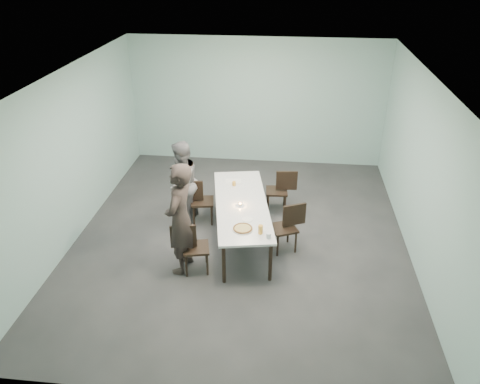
# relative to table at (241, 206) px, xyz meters

# --- Properties ---
(ground) EXTENTS (7.00, 7.00, 0.00)m
(ground) POSITION_rel_table_xyz_m (-0.02, 0.06, -0.69)
(ground) COLOR #333335
(ground) RESTS_ON ground
(room_shell) EXTENTS (6.02, 7.02, 3.01)m
(room_shell) POSITION_rel_table_xyz_m (-0.02, 0.06, 1.33)
(room_shell) COLOR #9AC2BE
(room_shell) RESTS_ON ground
(table) EXTENTS (1.36, 2.72, 0.75)m
(table) POSITION_rel_table_xyz_m (0.00, 0.00, 0.00)
(table) COLOR white
(table) RESTS_ON ground
(chair_near_left) EXTENTS (0.65, 0.50, 0.87)m
(chair_near_left) POSITION_rel_table_xyz_m (-0.72, -1.01, -0.19)
(chair_near_left) COLOR black
(chair_near_left) RESTS_ON ground
(chair_far_left) EXTENTS (0.64, 0.48, 0.87)m
(chair_far_left) POSITION_rel_table_xyz_m (-0.89, 0.54, -0.19)
(chair_far_left) COLOR black
(chair_far_left) RESTS_ON ground
(chair_near_right) EXTENTS (0.65, 0.56, 0.87)m
(chair_near_right) POSITION_rel_table_xyz_m (0.84, -0.20, -0.19)
(chair_near_right) COLOR black
(chair_near_right) RESTS_ON ground
(chair_far_right) EXTENTS (0.63, 0.45, 0.87)m
(chair_far_right) POSITION_rel_table_xyz_m (0.67, 1.14, -0.19)
(chair_far_right) COLOR black
(chair_far_right) RESTS_ON ground
(diner_near) EXTENTS (0.56, 0.76, 1.91)m
(diner_near) POSITION_rel_table_xyz_m (-0.87, -0.97, 0.26)
(diner_near) COLOR black
(diner_near) RESTS_ON ground
(diner_far) EXTENTS (0.75, 0.89, 1.63)m
(diner_far) POSITION_rel_table_xyz_m (-1.20, 0.54, 0.12)
(diner_far) COLOR slate
(diner_far) RESTS_ON ground
(pizza) EXTENTS (0.34, 0.34, 0.04)m
(pizza) POSITION_rel_table_xyz_m (0.11, -0.85, 0.08)
(pizza) COLOR white
(pizza) RESTS_ON table
(side_plate) EXTENTS (0.18, 0.18, 0.01)m
(side_plate) POSITION_rel_table_xyz_m (0.16, -0.54, 0.06)
(side_plate) COLOR white
(side_plate) RESTS_ON table
(beer_glass) EXTENTS (0.08, 0.08, 0.15)m
(beer_glass) POSITION_rel_table_xyz_m (0.40, -0.93, 0.13)
(beer_glass) COLOR gold
(beer_glass) RESTS_ON table
(water_tumbler) EXTENTS (0.08, 0.08, 0.09)m
(water_tumbler) POSITION_rel_table_xyz_m (0.54, -1.05, 0.10)
(water_tumbler) COLOR silver
(water_tumbler) RESTS_ON table
(tealight) EXTENTS (0.06, 0.06, 0.05)m
(tealight) POSITION_rel_table_xyz_m (-0.01, -0.09, 0.08)
(tealight) COLOR silver
(tealight) RESTS_ON table
(amber_tumbler) EXTENTS (0.07, 0.07, 0.08)m
(amber_tumbler) POSITION_rel_table_xyz_m (-0.22, 0.67, 0.10)
(amber_tumbler) COLOR gold
(amber_tumbler) RESTS_ON table
(menu) EXTENTS (0.33, 0.27, 0.01)m
(menu) POSITION_rel_table_xyz_m (-0.25, 0.84, 0.06)
(menu) COLOR silver
(menu) RESTS_ON table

